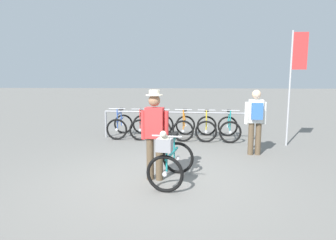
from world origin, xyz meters
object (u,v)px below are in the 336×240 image
object	(u,v)px
racked_bike_red	(141,126)
featured_bicycle	(170,159)
racked_bike_yellow	(206,127)
banner_flag	(296,67)
racked_bike_orange	(184,127)
racked_bike_teal	(229,128)
racked_bike_blue	(120,125)
person_with_featured_bike	(155,131)
pedestrian_with_backpack	(256,118)
racked_bike_white	(162,126)

from	to	relation	value
racked_bike_red	featured_bicycle	size ratio (longest dim) A/B	0.92
racked_bike_yellow	banner_flag	world-z (taller)	banner_flag
racked_bike_orange	racked_bike_teal	distance (m)	1.40
racked_bike_blue	person_with_featured_bike	xyz separation A→B (m)	(1.55, -3.95, 0.58)
racked_bike_teal	racked_bike_orange	bearing A→B (deg)	176.02
racked_bike_orange	racked_bike_teal	bearing A→B (deg)	-3.98
racked_bike_orange	pedestrian_with_backpack	distance (m)	2.65
racked_bike_blue	racked_bike_white	xyz separation A→B (m)	(1.40, -0.10, 0.00)
racked_bike_white	featured_bicycle	world-z (taller)	featured_bicycle
racked_bike_orange	racked_bike_yellow	distance (m)	0.70
racked_bike_teal	featured_bicycle	size ratio (longest dim) A/B	0.92
racked_bike_blue	racked_bike_red	bearing A→B (deg)	-3.98
racked_bike_orange	racked_bike_yellow	world-z (taller)	same
racked_bike_teal	racked_bike_red	bearing A→B (deg)	176.02
person_with_featured_bike	featured_bicycle	bearing A→B (deg)	-37.67
pedestrian_with_backpack	banner_flag	distance (m)	2.10
racked_bike_red	racked_bike_teal	distance (m)	2.80
banner_flag	racked_bike_blue	bearing A→B (deg)	169.33
racked_bike_white	pedestrian_with_backpack	bearing A→B (deg)	-37.93
racked_bike_teal	racked_bike_yellow	bearing A→B (deg)	176.02
racked_bike_white	racked_bike_blue	bearing A→B (deg)	176.02
pedestrian_with_backpack	banner_flag	size ratio (longest dim) A/B	0.51
racked_bike_teal	pedestrian_with_backpack	bearing A→B (deg)	-77.91
racked_bike_teal	pedestrian_with_backpack	distance (m)	1.91
racked_bike_red	pedestrian_with_backpack	distance (m)	3.78
racked_bike_red	pedestrian_with_backpack	size ratio (longest dim) A/B	0.70
racked_bike_orange	racked_bike_teal	xyz separation A→B (m)	(1.40, -0.10, 0.00)
racked_bike_orange	featured_bicycle	xyz separation A→B (m)	(-0.23, -4.04, 0.12)
racked_bike_teal	person_with_featured_bike	distance (m)	4.22
racked_bike_yellow	person_with_featured_bike	bearing A→B (deg)	-108.31
racked_bike_orange	featured_bicycle	bearing A→B (deg)	-93.31
racked_bike_orange	person_with_featured_bike	size ratio (longest dim) A/B	0.66
racked_bike_orange	racked_bike_yellow	size ratio (longest dim) A/B	1.00
racked_bike_red	person_with_featured_bike	bearing A→B (deg)	-77.67
featured_bicycle	banner_flag	xyz separation A→B (m)	(3.29, 3.22, 1.74)
featured_bicycle	pedestrian_with_backpack	world-z (taller)	pedestrian_with_backpack
racked_bike_blue	pedestrian_with_backpack	distance (m)	4.41
racked_bike_red	racked_bike_white	xyz separation A→B (m)	(0.70, -0.05, -0.00)
racked_bike_yellow	featured_bicycle	bearing A→B (deg)	-103.14
pedestrian_with_backpack	racked_bike_yellow	bearing A→B (deg)	120.52
banner_flag	person_with_featured_bike	bearing A→B (deg)	-140.41
racked_bike_teal	featured_bicycle	distance (m)	4.27
racked_bike_red	racked_bike_teal	xyz separation A→B (m)	(2.79, -0.19, -0.00)
racked_bike_white	racked_bike_teal	distance (m)	2.10
racked_bike_blue	racked_bike_teal	xyz separation A→B (m)	(3.49, -0.24, 0.00)
racked_bike_red	featured_bicycle	bearing A→B (deg)	-74.31
racked_bike_red	person_with_featured_bike	world-z (taller)	person_with_featured_bike
racked_bike_blue	racked_bike_white	size ratio (longest dim) A/B	0.98
racked_bike_orange	racked_bike_teal	size ratio (longest dim) A/B	0.99
racked_bike_blue	pedestrian_with_backpack	xyz separation A→B (m)	(3.87, -2.03, 0.57)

